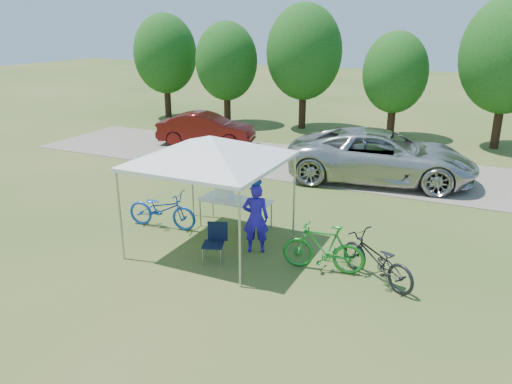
{
  "coord_description": "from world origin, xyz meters",
  "views": [
    {
      "loc": [
        5.67,
        -9.57,
        5.16
      ],
      "look_at": [
        0.2,
        2.0,
        0.79
      ],
      "focal_mm": 35.0,
      "sensor_mm": 36.0,
      "label": 1
    }
  ],
  "objects_px": {
    "sedan": "(206,129)",
    "bike_blue": "(162,209)",
    "bike_green": "(323,248)",
    "cyclist": "(256,218)",
    "folding_chair": "(215,239)",
    "minivan": "(381,156)",
    "folding_table": "(235,201)",
    "bike_dark": "(377,259)",
    "cooler": "(224,192)"
  },
  "relations": [
    {
      "from": "cyclist",
      "to": "bike_green",
      "type": "bearing_deg",
      "value": 147.17
    },
    {
      "from": "cyclist",
      "to": "sedan",
      "type": "relative_size",
      "value": 0.4
    },
    {
      "from": "cooler",
      "to": "minivan",
      "type": "distance_m",
      "value": 6.42
    },
    {
      "from": "bike_dark",
      "to": "minivan",
      "type": "xyz_separation_m",
      "value": [
        -1.42,
        7.07,
        0.38
      ]
    },
    {
      "from": "folding_chair",
      "to": "bike_blue",
      "type": "relative_size",
      "value": 0.46
    },
    {
      "from": "folding_chair",
      "to": "sedan",
      "type": "height_order",
      "value": "sedan"
    },
    {
      "from": "folding_table",
      "to": "bike_blue",
      "type": "bearing_deg",
      "value": -154.61
    },
    {
      "from": "minivan",
      "to": "folding_chair",
      "type": "bearing_deg",
      "value": 155.38
    },
    {
      "from": "minivan",
      "to": "bike_blue",
      "type": "bearing_deg",
      "value": 137.34
    },
    {
      "from": "bike_blue",
      "to": "cooler",
      "type": "bearing_deg",
      "value": -66.83
    },
    {
      "from": "bike_blue",
      "to": "minivan",
      "type": "relative_size",
      "value": 0.31
    },
    {
      "from": "bike_dark",
      "to": "folding_table",
      "type": "bearing_deg",
      "value": -78.8
    },
    {
      "from": "folding_chair",
      "to": "bike_green",
      "type": "relative_size",
      "value": 0.49
    },
    {
      "from": "folding_table",
      "to": "bike_dark",
      "type": "xyz_separation_m",
      "value": [
        3.99,
        -1.34,
        -0.22
      ]
    },
    {
      "from": "folding_chair",
      "to": "bike_dark",
      "type": "relative_size",
      "value": 0.47
    },
    {
      "from": "folding_table",
      "to": "bike_green",
      "type": "distance_m",
      "value": 3.16
    },
    {
      "from": "bike_blue",
      "to": "bike_green",
      "type": "relative_size",
      "value": 1.07
    },
    {
      "from": "folding_table",
      "to": "bike_blue",
      "type": "relative_size",
      "value": 0.97
    },
    {
      "from": "minivan",
      "to": "cooler",
      "type": "bearing_deg",
      "value": 143.86
    },
    {
      "from": "bike_green",
      "to": "folding_chair",
      "type": "bearing_deg",
      "value": -84.2
    },
    {
      "from": "bike_green",
      "to": "sedan",
      "type": "distance_m",
      "value": 12.38
    },
    {
      "from": "folding_table",
      "to": "bike_blue",
      "type": "distance_m",
      "value": 1.95
    },
    {
      "from": "sedan",
      "to": "folding_table",
      "type": "bearing_deg",
      "value": -159.04
    },
    {
      "from": "bike_blue",
      "to": "bike_green",
      "type": "xyz_separation_m",
      "value": [
        4.59,
        -0.53,
        0.04
      ]
    },
    {
      "from": "folding_table",
      "to": "minivan",
      "type": "xyz_separation_m",
      "value": [
        2.57,
        5.72,
        0.16
      ]
    },
    {
      "from": "bike_dark",
      "to": "bike_green",
      "type": "bearing_deg",
      "value": -59.65
    },
    {
      "from": "sedan",
      "to": "bike_blue",
      "type": "bearing_deg",
      "value": -170.74
    },
    {
      "from": "minivan",
      "to": "sedan",
      "type": "relative_size",
      "value": 1.47
    },
    {
      "from": "cooler",
      "to": "bike_dark",
      "type": "distance_m",
      "value": 4.55
    },
    {
      "from": "folding_table",
      "to": "folding_chair",
      "type": "xyz_separation_m",
      "value": [
        0.48,
        -1.91,
        -0.2
      ]
    },
    {
      "from": "folding_chair",
      "to": "sedan",
      "type": "relative_size",
      "value": 0.21
    },
    {
      "from": "bike_blue",
      "to": "sedan",
      "type": "height_order",
      "value": "sedan"
    },
    {
      "from": "folding_chair",
      "to": "cooler",
      "type": "height_order",
      "value": "cooler"
    },
    {
      "from": "cyclist",
      "to": "bike_blue",
      "type": "height_order",
      "value": "cyclist"
    },
    {
      "from": "cyclist",
      "to": "folding_table",
      "type": "bearing_deg",
      "value": -69.71
    },
    {
      "from": "cyclist",
      "to": "minivan",
      "type": "relative_size",
      "value": 0.27
    },
    {
      "from": "bike_green",
      "to": "cyclist",
      "type": "bearing_deg",
      "value": -105.42
    },
    {
      "from": "cooler",
      "to": "sedan",
      "type": "height_order",
      "value": "sedan"
    },
    {
      "from": "cyclist",
      "to": "bike_blue",
      "type": "relative_size",
      "value": 0.88
    },
    {
      "from": "folding_table",
      "to": "bike_dark",
      "type": "height_order",
      "value": "bike_dark"
    },
    {
      "from": "folding_chair",
      "to": "minivan",
      "type": "distance_m",
      "value": 7.92
    },
    {
      "from": "folding_chair",
      "to": "minivan",
      "type": "relative_size",
      "value": 0.14
    },
    {
      "from": "cooler",
      "to": "sedan",
      "type": "relative_size",
      "value": 0.11
    },
    {
      "from": "bike_dark",
      "to": "bike_blue",
      "type": "bearing_deg",
      "value": -65.33
    },
    {
      "from": "cyclist",
      "to": "minivan",
      "type": "xyz_separation_m",
      "value": [
        1.46,
        6.83,
        0.04
      ]
    },
    {
      "from": "bike_blue",
      "to": "sedan",
      "type": "bearing_deg",
      "value": 16.42
    },
    {
      "from": "bike_dark",
      "to": "sedan",
      "type": "bearing_deg",
      "value": -104.08
    },
    {
      "from": "cooler",
      "to": "minivan",
      "type": "xyz_separation_m",
      "value": [
        2.9,
        5.72,
        -0.05
      ]
    },
    {
      "from": "cooler",
      "to": "bike_blue",
      "type": "relative_size",
      "value": 0.23
    },
    {
      "from": "bike_blue",
      "to": "bike_dark",
      "type": "bearing_deg",
      "value": -102.25
    }
  ]
}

